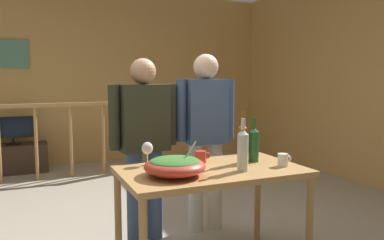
# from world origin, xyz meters

# --- Properties ---
(back_wall) EXTENTS (6.37, 0.10, 2.76)m
(back_wall) POSITION_xyz_m (0.00, 3.37, 1.38)
(back_wall) COLOR tan
(back_wall) RESTS_ON ground_plane
(side_wall_right) EXTENTS (0.10, 5.06, 2.76)m
(side_wall_right) POSITION_xyz_m (3.19, 1.01, 1.38)
(side_wall_right) COLOR tan
(side_wall_right) RESTS_ON ground_plane
(framed_picture) EXTENTS (0.45, 0.03, 0.42)m
(framed_picture) POSITION_xyz_m (-0.96, 3.31, 1.72)
(framed_picture) COLOR slate
(stair_railing) EXTENTS (3.65, 0.10, 1.08)m
(stair_railing) POSITION_xyz_m (-0.68, 2.46, 0.66)
(stair_railing) COLOR #B2844C
(stair_railing) RESTS_ON ground_plane
(tv_console) EXTENTS (0.90, 0.40, 0.41)m
(tv_console) POSITION_xyz_m (-1.00, 3.02, 0.21)
(tv_console) COLOR #38281E
(tv_console) RESTS_ON ground_plane
(flat_screen_tv) EXTENTS (0.55, 0.12, 0.40)m
(flat_screen_tv) POSITION_xyz_m (-1.00, 2.99, 0.65)
(flat_screen_tv) COLOR black
(flat_screen_tv) RESTS_ON tv_console
(serving_table) EXTENTS (1.27, 0.73, 0.74)m
(serving_table) POSITION_xyz_m (0.35, -0.67, 0.66)
(serving_table) COLOR #B2844C
(serving_table) RESTS_ON ground_plane
(salad_bowl) EXTENTS (0.40, 0.40, 0.22)m
(salad_bowl) POSITION_xyz_m (0.04, -0.75, 0.81)
(salad_bowl) COLOR #CC3D2D
(salad_bowl) RESTS_ON serving_table
(wine_glass) EXTENTS (0.08, 0.08, 0.17)m
(wine_glass) POSITION_xyz_m (-0.04, -0.40, 0.86)
(wine_glass) COLOR silver
(wine_glass) RESTS_ON serving_table
(wine_bottle_green) EXTENTS (0.08, 0.08, 0.33)m
(wine_bottle_green) POSITION_xyz_m (0.73, -0.59, 0.88)
(wine_bottle_green) COLOR #1E5628
(wine_bottle_green) RESTS_ON serving_table
(wine_bottle_amber) EXTENTS (0.07, 0.07, 0.38)m
(wine_bottle_amber) POSITION_xyz_m (0.62, -0.61, 0.90)
(wine_bottle_amber) COLOR brown
(wine_bottle_amber) RESTS_ON serving_table
(wine_bottle_clear) EXTENTS (0.08, 0.08, 0.36)m
(wine_bottle_clear) POSITION_xyz_m (0.50, -0.82, 0.89)
(wine_bottle_clear) COLOR silver
(wine_bottle_clear) RESTS_ON serving_table
(mug_white) EXTENTS (0.11, 0.07, 0.09)m
(mug_white) POSITION_xyz_m (0.84, -0.81, 0.79)
(mug_white) COLOR white
(mug_white) RESTS_ON serving_table
(mug_red) EXTENTS (0.12, 0.08, 0.09)m
(mug_red) POSITION_xyz_m (0.36, -0.46, 0.79)
(mug_red) COLOR #B7332D
(mug_red) RESTS_ON serving_table
(person_standing_left) EXTENTS (0.59, 0.25, 1.53)m
(person_standing_left) POSITION_xyz_m (0.06, 0.03, 0.90)
(person_standing_left) COLOR #3D5684
(person_standing_left) RESTS_ON ground_plane
(person_standing_right) EXTENTS (0.54, 0.25, 1.57)m
(person_standing_right) POSITION_xyz_m (0.63, 0.03, 0.92)
(person_standing_right) COLOR beige
(person_standing_right) RESTS_ON ground_plane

